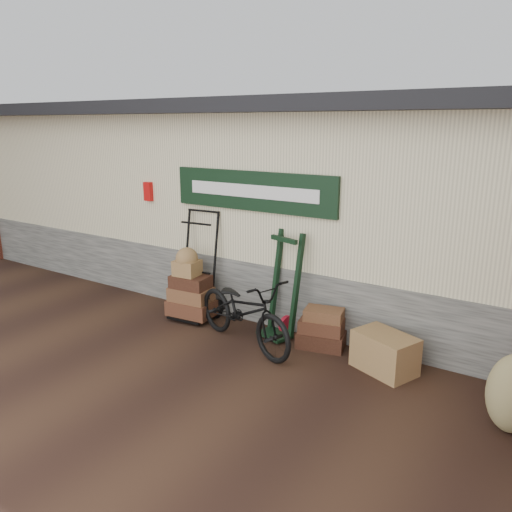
{
  "coord_description": "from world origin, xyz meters",
  "views": [
    {
      "loc": [
        3.52,
        -4.81,
        2.86
      ],
      "look_at": [
        -0.19,
        0.9,
        1.05
      ],
      "focal_mm": 35.0,
      "sensor_mm": 36.0,
      "label": 1
    }
  ],
  "objects_px": {
    "wicker_hamper": "(385,353)",
    "bicycle": "(244,307)",
    "porter_trolley": "(197,264)",
    "green_barrow": "(283,285)",
    "suitcase_stack": "(321,328)"
  },
  "relations": [
    {
      "from": "wicker_hamper",
      "to": "bicycle",
      "type": "height_order",
      "value": "bicycle"
    },
    {
      "from": "porter_trolley",
      "to": "green_barrow",
      "type": "relative_size",
      "value": 1.13
    },
    {
      "from": "porter_trolley",
      "to": "suitcase_stack",
      "type": "distance_m",
      "value": 2.14
    },
    {
      "from": "wicker_hamper",
      "to": "bicycle",
      "type": "distance_m",
      "value": 1.86
    },
    {
      "from": "green_barrow",
      "to": "wicker_hamper",
      "type": "relative_size",
      "value": 2.07
    },
    {
      "from": "suitcase_stack",
      "to": "bicycle",
      "type": "bearing_deg",
      "value": -149.89
    },
    {
      "from": "porter_trolley",
      "to": "wicker_hamper",
      "type": "height_order",
      "value": "porter_trolley"
    },
    {
      "from": "wicker_hamper",
      "to": "green_barrow",
      "type": "bearing_deg",
      "value": 171.29
    },
    {
      "from": "porter_trolley",
      "to": "suitcase_stack",
      "type": "bearing_deg",
      "value": -5.02
    },
    {
      "from": "green_barrow",
      "to": "wicker_hamper",
      "type": "bearing_deg",
      "value": 8.02
    },
    {
      "from": "porter_trolley",
      "to": "wicker_hamper",
      "type": "relative_size",
      "value": 2.33
    },
    {
      "from": "porter_trolley",
      "to": "wicker_hamper",
      "type": "xyz_separation_m",
      "value": [
        2.99,
        -0.17,
        -0.59
      ]
    },
    {
      "from": "green_barrow",
      "to": "suitcase_stack",
      "type": "xyz_separation_m",
      "value": [
        0.61,
        -0.05,
        -0.46
      ]
    },
    {
      "from": "bicycle",
      "to": "porter_trolley",
      "type": "bearing_deg",
      "value": 85.26
    },
    {
      "from": "porter_trolley",
      "to": "bicycle",
      "type": "height_order",
      "value": "porter_trolley"
    }
  ]
}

